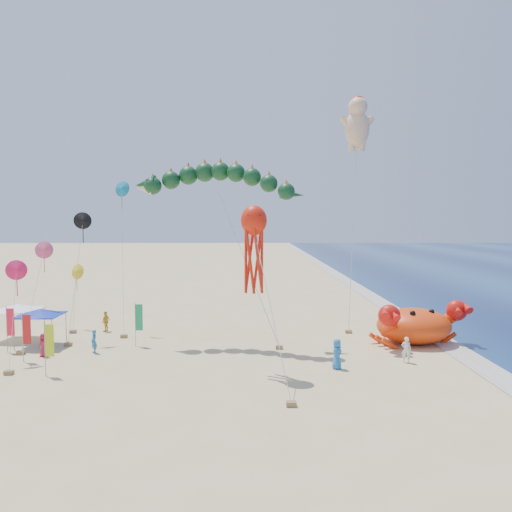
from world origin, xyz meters
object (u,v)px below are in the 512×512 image
Objects in this scene: crab_inflatable at (414,325)px; octopus_kite at (254,243)px; cherub_kite at (357,122)px; canopy_blue at (40,312)px; dragon_kite at (216,185)px; canopy_white at (18,307)px.

crab_inflatable is 14.88m from octopus_kite.
crab_inflatable is 18.31m from cherub_kite.
cherub_kite is at bearing 18.96° from canopy_blue.
canopy_blue is at bearing -176.83° from dragon_kite.
dragon_kite reaches higher than crab_inflatable.
canopy_blue is (-12.69, -0.70, -9.14)m from dragon_kite.
dragon_kite is 3.84× the size of canopy_white.
crab_inflatable is at bearing -3.44° from canopy_white.
octopus_kite is 17.39m from canopy_blue.
cherub_kite reaches higher than dragon_kite.
canopy_blue is 3.24m from canopy_white.
dragon_kite is 1.30× the size of octopus_kite.
cherub_kite is at bearing 57.98° from octopus_kite.
cherub_kite is (11.82, 7.72, 6.00)m from dragon_kite.
canopy_white is at bearing -166.69° from cherub_kite.
crab_inflatable is 0.37× the size of cherub_kite.
canopy_blue is at bearing -161.04° from cherub_kite.
cherub_kite is at bearing 13.31° from canopy_white.
dragon_kite is at bearing -4.96° from canopy_white.
octopus_kite reaches higher than canopy_white.
cherub_kite reaches higher than crab_inflatable.
dragon_kite is 15.34m from cherub_kite.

